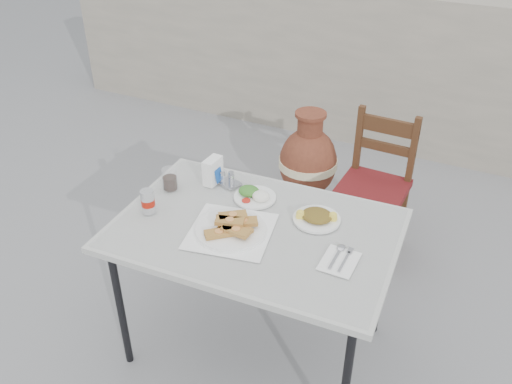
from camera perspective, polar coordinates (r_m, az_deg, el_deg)
The scene contains 13 objects.
ground at distance 2.71m, azimuth -0.05°, elevation -17.70°, with size 80.00×80.00×0.00m, color slate.
cafe_table at distance 2.33m, azimuth -0.07°, elevation -4.68°, with size 1.23×0.87×0.72m.
pide_plate at distance 2.26m, azimuth -2.68°, elevation -3.52°, with size 0.40×0.40×0.07m.
salad_rice_plate at distance 2.47m, azimuth -0.17°, elevation -0.31°, with size 0.19×0.19×0.05m.
salad_chopped_plate at distance 2.34m, azimuth 6.42°, elevation -2.62°, with size 0.21×0.21×0.04m.
soda_can at distance 2.41m, azimuth -11.30°, elevation -0.97°, with size 0.06×0.06×0.11m.
cola_glass at distance 2.56m, azimuth -9.05°, elevation 1.24°, with size 0.07×0.07×0.10m.
napkin_holder at distance 2.57m, azimuth -4.57°, elevation 2.24°, with size 0.07×0.11×0.13m.
condiment_caddy at distance 2.57m, azimuth -2.85°, elevation 1.21°, with size 0.11×0.10×0.07m.
cutlery_napkin at distance 2.15m, azimuth 8.82°, elevation -6.96°, with size 0.13×0.18×0.01m.
chair at distance 3.19m, azimuth 12.37°, elevation 0.79°, with size 0.39×0.39×0.84m.
terracotta_urn at distance 3.60m, azimuth 5.49°, elevation 3.05°, with size 0.39×0.39×0.68m.
back_wall at distance 4.38m, azimuth 14.97°, elevation 11.80°, with size 6.00×0.25×1.20m, color #9F9484.
Camera 1 is at (0.77, -1.54, 2.09)m, focal length 38.00 mm.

